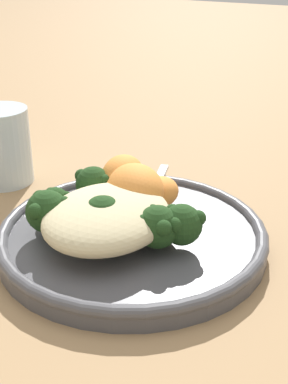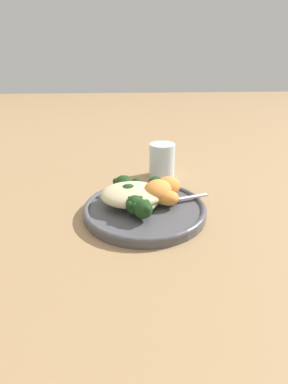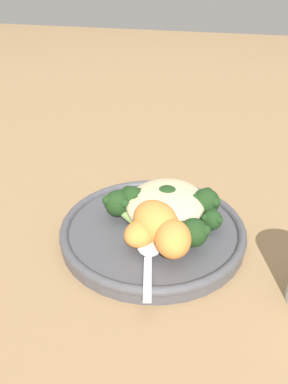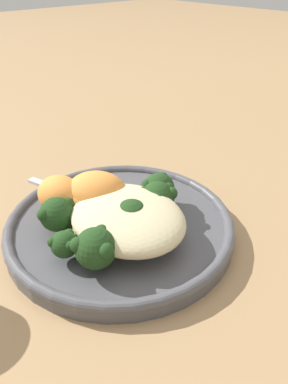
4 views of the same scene
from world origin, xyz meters
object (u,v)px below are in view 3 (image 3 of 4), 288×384
Objects in this scene: broccoli_stalk_6 at (122,207)px; broccoli_stalk_4 at (157,202)px; broccoli_stalk_2 at (200,205)px; quinoa_mound at (168,203)px; sweet_potato_chunk_3 at (164,227)px; broccoli_stalk_3 at (163,203)px; spoon at (148,249)px; broccoli_stalk_0 at (188,232)px; broccoli_stalk_5 at (136,206)px; sweet_potato_chunk_2 at (173,239)px; plate at (153,228)px; sweet_potato_chunk_1 at (158,221)px; broccoli_stalk_1 at (189,224)px; sweet_potato_chunk_0 at (140,233)px.

broccoli_stalk_4 is at bearing -112.93° from broccoli_stalk_6.
quinoa_mound is at bearing 142.30° from broccoli_stalk_2.
broccoli_stalk_3 is at bearing -163.56° from sweet_potato_chunk_3.
broccoli_stalk_3 is 0.98× the size of spoon.
quinoa_mound is 0.06m from sweet_potato_chunk_3.
broccoli_stalk_0 is 0.09m from broccoli_stalk_5.
sweet_potato_chunk_2 reaches higher than broccoli_stalk_4.
broccoli_stalk_5 is at bearing 147.11° from broccoli_stalk_2.
broccoli_stalk_6 is at bearing -88.20° from plate.
broccoli_stalk_6 is 0.06m from sweet_potato_chunk_1.
quinoa_mound is 1.31× the size of broccoli_stalk_4.
broccoli_stalk_0 is 0.03m from broccoli_stalk_1.
broccoli_stalk_3 is (0.01, -0.05, 0.00)m from broccoli_stalk_2.
broccoli_stalk_5 is at bearing 115.70° from broccoli_stalk_3.
plate is 0.06m from spoon.
sweet_potato_chunk_1 is 0.04m from sweet_potato_chunk_2.
quinoa_mound is 2.44× the size of sweet_potato_chunk_3.
broccoli_stalk_1 is 0.07m from spoon.
broccoli_stalk_0 is 0.88× the size of broccoli_stalk_5.
plate is 0.05m from broccoli_stalk_6.
sweet_potato_chunk_3 is 0.04m from spoon.
spoon is at bearing -5.46° from sweet_potato_chunk_1.
broccoli_stalk_3 is 0.01m from broccoli_stalk_4.
plate is 4.61× the size of sweet_potato_chunk_2.
sweet_potato_chunk_3 is (0.00, -0.03, 0.00)m from broccoli_stalk_0.
spoon is at bearing -174.32° from broccoli_stalk_3.
broccoli_stalk_2 is 0.06m from broccoli_stalk_4.
broccoli_stalk_2 is 1.13× the size of broccoli_stalk_4.
quinoa_mound is 0.07m from sweet_potato_chunk_0.
spoon is (0.08, -0.00, -0.01)m from quinoa_mound.
sweet_potato_chunk_2 is at bearing -154.01° from broccoli_stalk_3.
sweet_potato_chunk_1 reaches higher than spoon.
sweet_potato_chunk_2 reaches higher than broccoli_stalk_3.
broccoli_stalk_4 is at bearing 134.69° from broccoli_stalk_0.
broccoli_stalk_2 is at bearing -94.10° from broccoli_stalk_4.
broccoli_stalk_6 is at bearing -67.17° from quinoa_mound.
broccoli_stalk_2 is 0.10m from broccoli_stalk_6.
sweet_potato_chunk_0 reaches higher than spoon.
broccoli_stalk_2 is 2.34× the size of sweet_potato_chunk_0.
sweet_potato_chunk_2 is at bearing -150.97° from broccoli_stalk_2.
broccoli_stalk_5 reaches higher than sweet_potato_chunk_0.
spoon is at bearing -20.52° from sweet_potato_chunk_3.
sweet_potato_chunk_3 reaches higher than plate.
sweet_potato_chunk_3 reaches higher than broccoli_stalk_6.
plate is 3.05× the size of broccoli_stalk_0.
sweet_potato_chunk_3 is 0.45× the size of spoon.
plate is 0.07m from broccoli_stalk_2.
plate is 0.05m from broccoli_stalk_1.
broccoli_stalk_2 is at bearing 145.68° from sweet_potato_chunk_1.
plate is at bearing -144.37° from sweet_potato_chunk_2.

